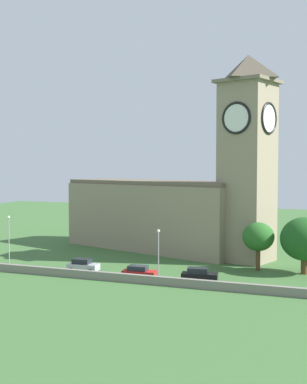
{
  "coord_description": "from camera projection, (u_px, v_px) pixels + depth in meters",
  "views": [
    {
      "loc": [
        25.09,
        -62.7,
        15.13
      ],
      "look_at": [
        -1.86,
        8.8,
        10.98
      ],
      "focal_mm": 48.41,
      "sensor_mm": 36.0,
      "label": 1
    }
  ],
  "objects": [
    {
      "name": "car_red",
      "position": [
        139.0,
        272.0,
        68.01
      ],
      "size": [
        4.6,
        2.54,
        1.76
      ],
      "color": "red",
      "rests_on": "ground"
    },
    {
      "name": "tree_churchyard",
      "position": [
        305.0,
        239.0,
        70.86
      ],
      "size": [
        6.65,
        6.65,
        7.84
      ],
      "color": "brown",
      "rests_on": "ground"
    },
    {
      "name": "car_silver",
      "position": [
        83.0,
        265.0,
        72.13
      ],
      "size": [
        4.42,
        2.52,
        1.93
      ],
      "color": "silver",
      "rests_on": "ground"
    },
    {
      "name": "church",
      "position": [
        177.0,
        201.0,
        88.5
      ],
      "size": [
        40.02,
        20.87,
        31.77
      ],
      "color": "gray",
      "rests_on": "ground"
    },
    {
      "name": "quay_barrier",
      "position": [
        135.0,
        279.0,
        65.69
      ],
      "size": [
        48.35,
        0.7,
        1.1
      ],
      "primitive_type": "cube",
      "color": "gray",
      "rests_on": "ground"
    },
    {
      "name": "tree_riverside_east",
      "position": [
        258.0,
        237.0,
        73.27
      ],
      "size": [
        4.52,
        4.52,
        6.86
      ],
      "color": "brown",
      "rests_on": "ground"
    },
    {
      "name": "car_black",
      "position": [
        199.0,
        275.0,
        66.13
      ],
      "size": [
        4.86,
        2.82,
        1.86
      ],
      "color": "black",
      "rests_on": "ground"
    },
    {
      "name": "ground_plane",
      "position": [
        178.0,
        259.0,
        82.26
      ],
      "size": [
        200.0,
        200.0,
        0.0
      ],
      "primitive_type": "plane",
      "color": "#3D6633"
    },
    {
      "name": "streetlamp_west_end",
      "position": [
        9.0,
        232.0,
        78.49
      ],
      "size": [
        0.44,
        0.44,
        7.27
      ],
      "color": "#9EA0A5",
      "rests_on": "ground"
    },
    {
      "name": "streetlamp_west_mid",
      "position": [
        158.0,
        244.0,
        69.57
      ],
      "size": [
        0.44,
        0.44,
        6.34
      ],
      "color": "#9EA0A5",
      "rests_on": "ground"
    }
  ]
}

